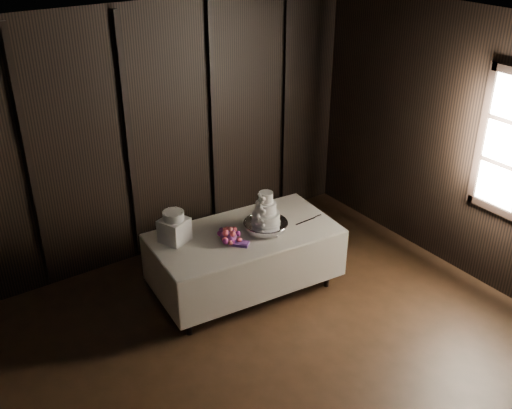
{
  "coord_description": "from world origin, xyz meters",
  "views": [
    {
      "loc": [
        -2.39,
        -2.49,
        3.98
      ],
      "look_at": [
        0.8,
        2.13,
        1.05
      ],
      "focal_mm": 42.0,
      "sensor_mm": 36.0,
      "label": 1
    }
  ],
  "objects_px": {
    "box_pedestal": "(174,230)",
    "small_cake": "(173,216)",
    "cake_stand": "(266,226)",
    "bouquet": "(229,235)",
    "wedding_cake": "(265,212)",
    "display_table": "(245,259)"
  },
  "relations": [
    {
      "from": "display_table",
      "to": "cake_stand",
      "type": "distance_m",
      "value": 0.45
    },
    {
      "from": "display_table",
      "to": "box_pedestal",
      "type": "distance_m",
      "value": 0.88
    },
    {
      "from": "wedding_cake",
      "to": "display_table",
      "type": "bearing_deg",
      "value": 129.73
    },
    {
      "from": "small_cake",
      "to": "cake_stand",
      "type": "bearing_deg",
      "value": -21.29
    },
    {
      "from": "cake_stand",
      "to": "bouquet",
      "type": "bearing_deg",
      "value": 177.13
    },
    {
      "from": "cake_stand",
      "to": "bouquet",
      "type": "xyz_separation_m",
      "value": [
        -0.45,
        0.02,
        0.02
      ]
    },
    {
      "from": "bouquet",
      "to": "box_pedestal",
      "type": "height_order",
      "value": "box_pedestal"
    },
    {
      "from": "wedding_cake",
      "to": "box_pedestal",
      "type": "distance_m",
      "value": 0.96
    },
    {
      "from": "wedding_cake",
      "to": "small_cake",
      "type": "xyz_separation_m",
      "value": [
        -0.88,
        0.37,
        0.06
      ]
    },
    {
      "from": "cake_stand",
      "to": "wedding_cake",
      "type": "height_order",
      "value": "wedding_cake"
    },
    {
      "from": "small_cake",
      "to": "box_pedestal",
      "type": "bearing_deg",
      "value": 0.0
    },
    {
      "from": "cake_stand",
      "to": "small_cake",
      "type": "height_order",
      "value": "small_cake"
    },
    {
      "from": "wedding_cake",
      "to": "box_pedestal",
      "type": "relative_size",
      "value": 1.38
    },
    {
      "from": "box_pedestal",
      "to": "bouquet",
      "type": "bearing_deg",
      "value": -36.13
    },
    {
      "from": "display_table",
      "to": "cake_stand",
      "type": "relative_size",
      "value": 4.29
    },
    {
      "from": "wedding_cake",
      "to": "small_cake",
      "type": "bearing_deg",
      "value": 134.43
    },
    {
      "from": "small_cake",
      "to": "display_table",
      "type": "bearing_deg",
      "value": -21.34
    },
    {
      "from": "display_table",
      "to": "wedding_cake",
      "type": "xyz_separation_m",
      "value": [
        0.19,
        -0.1,
        0.58
      ]
    },
    {
      "from": "wedding_cake",
      "to": "box_pedestal",
      "type": "height_order",
      "value": "wedding_cake"
    },
    {
      "from": "display_table",
      "to": "box_pedestal",
      "type": "height_order",
      "value": "box_pedestal"
    },
    {
      "from": "display_table",
      "to": "small_cake",
      "type": "xyz_separation_m",
      "value": [
        -0.69,
        0.27,
        0.64
      ]
    },
    {
      "from": "box_pedestal",
      "to": "small_cake",
      "type": "relative_size",
      "value": 1.18
    }
  ]
}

